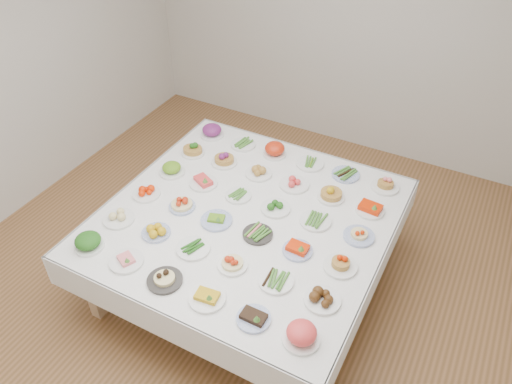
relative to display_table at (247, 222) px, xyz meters
The scene contains 38 objects.
room_envelope 1.15m from the display_table, 155.40° to the right, with size 5.02×5.02×2.81m.
display_table is the anchor object (origin of this frame).
dish_0 1.20m from the display_table, 135.10° to the right, with size 0.21×0.21×0.13m.
dish_1 0.99m from the display_table, 121.47° to the right, with size 0.24×0.24×0.10m.
dish_2 0.88m from the display_table, 101.17° to the right, with size 0.24×0.24×0.12m.
dish_3 0.87m from the display_table, 78.76° to the right, with size 0.24×0.24×0.10m.
dish_4 0.99m from the display_table, 58.79° to the right, with size 0.22×0.22×0.10m.
dish_5 1.19m from the display_table, 45.09° to the right, with size 0.25×0.25×0.14m.
dish_6 1.00m from the display_table, 148.87° to the right, with size 0.24×0.24×0.11m.
dish_7 0.72m from the display_table, 134.97° to the right, with size 0.21×0.21×0.10m.
dish_8 0.54m from the display_table, 108.01° to the right, with size 0.24×0.24×0.06m.
dish_9 0.56m from the display_table, 71.95° to the right, with size 0.21×0.21×0.12m.
dish_10 0.71m from the display_table, 45.08° to the right, with size 0.24×0.24×0.06m.
dish_11 0.99m from the display_table, 31.04° to the right, with size 0.24×0.24×0.11m.
dish_12 0.87m from the display_table, 168.80° to the right, with size 0.23×0.23×0.09m.
dish_13 0.54m from the display_table, 162.10° to the right, with size 0.21×0.21×0.12m.
dish_14 0.27m from the display_table, 134.90° to the right, with size 0.24×0.24×0.10m.
dish_15 0.26m from the display_table, 41.67° to the right, with size 0.23×0.23×0.05m.
dish_16 0.55m from the display_table, 18.58° to the right, with size 0.22×0.22×0.10m.
dish_17 0.86m from the display_table, 11.53° to the right, with size 0.24×0.24×0.12m.
dish_18 0.87m from the display_table, 168.07° to the left, with size 0.22×0.22×0.14m.
dish_19 0.55m from the display_table, 161.57° to the left, with size 0.23×0.23×0.11m.
dish_20 0.26m from the display_table, 136.13° to the left, with size 0.21×0.21×0.05m.
dish_21 0.26m from the display_table, 45.63° to the left, with size 0.24×0.24×0.11m.
dish_22 0.54m from the display_table, 19.50° to the left, with size 0.24×0.24×0.06m.
dish_23 0.88m from the display_table, 11.75° to the left, with size 0.23×0.23×0.12m.
dish_24 0.99m from the display_table, 149.03° to the left, with size 0.21×0.21×0.13m.
dish_25 0.74m from the display_table, 134.99° to the left, with size 0.23×0.23×0.14m.
dish_26 0.55m from the display_table, 108.01° to the left, with size 0.23×0.23×0.10m.
dish_27 0.55m from the display_table, 71.59° to the left, with size 0.24×0.24×0.09m.
dish_28 0.73m from the display_table, 45.30° to the left, with size 0.22×0.22×0.13m.
dish_29 0.98m from the display_table, 30.93° to the left, with size 0.23×0.23×0.10m.
dish_30 1.20m from the display_table, 135.08° to the left, with size 0.22×0.22×0.13m.
dish_31 0.98m from the display_table, 120.92° to the left, with size 0.24×0.23×0.06m.
dish_32 0.86m from the display_table, 101.73° to the left, with size 0.21×0.21×0.12m.
dish_33 0.87m from the display_table, 78.65° to the left, with size 0.24×0.24×0.05m.
dish_34 0.99m from the display_table, 59.33° to the left, with size 0.27×0.25×0.06m.
dish_35 1.21m from the display_table, 44.57° to the left, with size 0.23×0.23×0.12m.
Camera 1 is at (1.46, -2.53, 3.37)m, focal length 35.00 mm.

